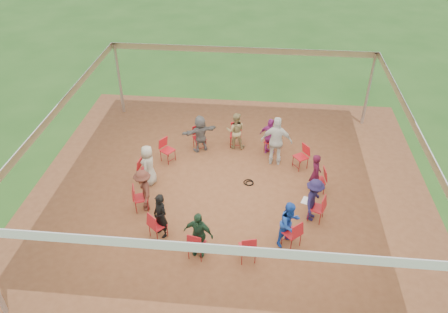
# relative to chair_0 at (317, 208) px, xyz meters

# --- Properties ---
(ground) EXTENTS (80.00, 80.00, 0.00)m
(ground) POSITION_rel_chair_0_xyz_m (-2.67, 0.98, -0.45)
(ground) COLOR #28581B
(ground) RESTS_ON ground
(dirt_patch) EXTENTS (13.00, 13.00, 0.00)m
(dirt_patch) POSITION_rel_chair_0_xyz_m (-2.67, 0.98, -0.44)
(dirt_patch) COLOR brown
(dirt_patch) RESTS_ON ground
(tent) EXTENTS (10.33, 10.33, 3.00)m
(tent) POSITION_rel_chair_0_xyz_m (-2.67, 0.98, 1.92)
(tent) COLOR #B2B2B7
(tent) RESTS_ON ground
(chair_0) EXTENTS (0.56, 0.55, 0.90)m
(chair_0) POSITION_rel_chair_0_xyz_m (0.00, 0.00, 0.00)
(chair_0) COLOR red
(chair_0) RESTS_ON ground
(chair_1) EXTENTS (0.49, 0.47, 0.90)m
(chair_1) POSITION_rel_chair_0_xyz_m (0.15, 1.35, 0.00)
(chair_1) COLOR red
(chair_1) RESTS_ON ground
(chair_2) EXTENTS (0.60, 0.60, 0.90)m
(chair_2) POSITION_rel_chair_0_xyz_m (-0.35, 2.62, 0.00)
(chair_2) COLOR red
(chair_2) RESTS_ON ground
(chair_3) EXTENTS (0.57, 0.58, 0.90)m
(chair_3) POSITION_rel_chair_0_xyz_m (-1.38, 3.52, 0.00)
(chair_3) COLOR red
(chair_3) RESTS_ON ground
(chair_4) EXTENTS (0.42, 0.44, 0.90)m
(chair_4) POSITION_rel_chair_0_xyz_m (-2.70, 3.83, 0.00)
(chair_4) COLOR red
(chair_4) RESTS_ON ground
(chair_5) EXTENTS (0.58, 0.59, 0.90)m
(chair_5) POSITION_rel_chair_0_xyz_m (-4.02, 3.49, 0.00)
(chair_5) COLOR red
(chair_5) RESTS_ON ground
(chair_6) EXTENTS (0.60, 0.59, 0.90)m
(chair_6) POSITION_rel_chair_0_xyz_m (-5.03, 2.57, 0.00)
(chair_6) COLOR red
(chair_6) RESTS_ON ground
(chair_7) EXTENTS (0.48, 0.47, 0.90)m
(chair_7) POSITION_rel_chair_0_xyz_m (-5.50, 1.29, 0.00)
(chair_7) COLOR red
(chair_7) RESTS_ON ground
(chair_8) EXTENTS (0.56, 0.55, 0.90)m
(chair_8) POSITION_rel_chair_0_xyz_m (-5.33, -0.06, 0.00)
(chair_8) COLOR red
(chair_8) RESTS_ON ground
(chair_9) EXTENTS (0.61, 0.61, 0.90)m
(chair_9) POSITION_rel_chair_0_xyz_m (-4.54, -1.17, 0.00)
(chair_9) COLOR red
(chair_9) RESTS_ON ground
(chair_10) EXTENTS (0.51, 0.52, 0.90)m
(chair_10) POSITION_rel_chair_0_xyz_m (-3.32, -1.79, 0.00)
(chair_10) COLOR red
(chair_10) RESTS_ON ground
(chair_11) EXTENTS (0.52, 0.53, 0.90)m
(chair_11) POSITION_rel_chair_0_xyz_m (-1.96, -1.78, 0.00)
(chair_11) COLOR red
(chair_11) RESTS_ON ground
(chair_12) EXTENTS (0.61, 0.61, 0.90)m
(chair_12) POSITION_rel_chair_0_xyz_m (-0.76, -1.13, 0.00)
(chair_12) COLOR red
(chair_12) RESTS_ON ground
(person_seated_0) EXTENTS (0.75, 1.03, 1.43)m
(person_seated_0) POSITION_rel_chair_0_xyz_m (-0.11, 0.04, 0.27)
(person_seated_0) COLOR #1D173E
(person_seated_0) RESTS_ON ground
(person_seated_1) EXTENTS (0.41, 0.56, 1.43)m
(person_seated_1) POSITION_rel_chair_0_xyz_m (0.03, 1.34, 0.27)
(person_seated_1) COLOR #400C22
(person_seated_1) RESTS_ON ground
(person_seated_2) EXTENTS (0.94, 0.77, 1.43)m
(person_seated_2) POSITION_rel_chair_0_xyz_m (-1.43, 3.41, 0.27)
(person_seated_2) COLOR #992883
(person_seated_2) RESTS_ON ground
(person_seated_3) EXTENTS (0.70, 0.41, 1.43)m
(person_seated_3) POSITION_rel_chair_0_xyz_m (-2.70, 3.71, 0.27)
(person_seated_3) COLOR #9C8C5B
(person_seated_3) RESTS_ON ground
(person_seated_4) EXTENTS (1.41, 1.07, 1.43)m
(person_seated_4) POSITION_rel_chair_0_xyz_m (-3.97, 3.38, 0.27)
(person_seated_4) COLOR slate
(person_seated_4) RESTS_ON ground
(person_seated_5) EXTENTS (0.47, 0.74, 1.43)m
(person_seated_5) POSITION_rel_chair_0_xyz_m (-5.38, 1.28, 0.27)
(person_seated_5) COLOR #A9A494
(person_seated_5) RESTS_ON ground
(person_seated_6) EXTENTS (0.77, 1.03, 1.43)m
(person_seated_6) POSITION_rel_chair_0_xyz_m (-5.21, -0.01, 0.27)
(person_seated_6) COLOR #552920
(person_seated_6) RESTS_ON ground
(person_seated_7) EXTENTS (0.62, 0.60, 1.43)m
(person_seated_7) POSITION_rel_chair_0_xyz_m (-4.46, -1.08, 0.27)
(person_seated_7) COLOR black
(person_seated_7) RESTS_ON ground
(person_seated_8) EXTENTS (0.92, 0.61, 1.43)m
(person_seated_8) POSITION_rel_chair_0_xyz_m (-3.30, -1.67, 0.27)
(person_seated_8) COLOR #22462E
(person_seated_8) RESTS_ON ground
(person_seated_9) EXTENTS (0.79, 0.77, 1.43)m
(person_seated_9) POSITION_rel_chair_0_xyz_m (-0.84, -1.04, 0.27)
(person_seated_9) COLOR #1B48B4
(person_seated_9) RESTS_ON ground
(standing_person) EXTENTS (1.12, 0.64, 1.85)m
(standing_person) POSITION_rel_chair_0_xyz_m (-1.22, 2.81, 0.48)
(standing_person) COLOR silver
(standing_person) RESTS_ON ground
(cable_coil) EXTENTS (0.36, 0.36, 0.03)m
(cable_coil) POSITION_rel_chair_0_xyz_m (-2.08, 1.56, -0.43)
(cable_coil) COLOR black
(cable_coil) RESTS_ON ground
(laptop) EXTENTS (0.38, 0.42, 0.24)m
(laptop) POSITION_rel_chair_0_xyz_m (-0.26, 0.10, 0.23)
(laptop) COLOR #B7B7BC
(laptop) RESTS_ON ground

